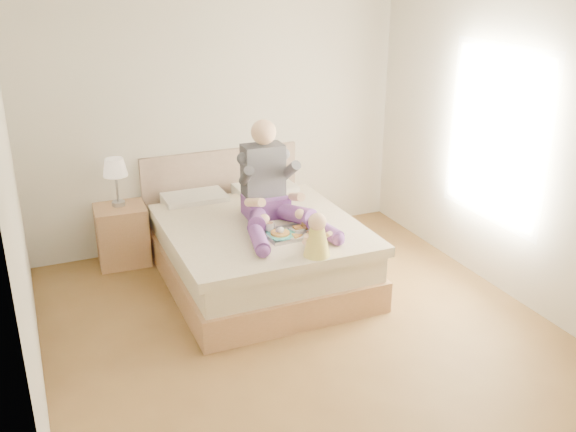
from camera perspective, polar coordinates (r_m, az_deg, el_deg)
name	(u,v)px	position (r m, az deg, el deg)	size (l,w,h in m)	color
room	(311,152)	(4.81, 2.08, 5.68)	(4.02, 4.22, 2.71)	brown
bed	(254,245)	(6.13, -3.03, -2.62)	(1.70, 2.18, 1.00)	#966B46
nightstand	(122,235)	(6.61, -14.52, -1.63)	(0.51, 0.45, 0.60)	#966B46
lamp	(115,170)	(6.43, -15.12, 3.97)	(0.23, 0.23, 0.48)	#AAABB0
adult	(271,192)	(5.83, -1.56, 2.14)	(0.80, 1.13, 0.94)	#5D317B
tray	(289,232)	(5.60, 0.11, -1.43)	(0.43, 0.34, 0.12)	#AAABB0
baby	(317,238)	(5.18, 2.57, -1.97)	(0.24, 0.33, 0.37)	#E3D147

